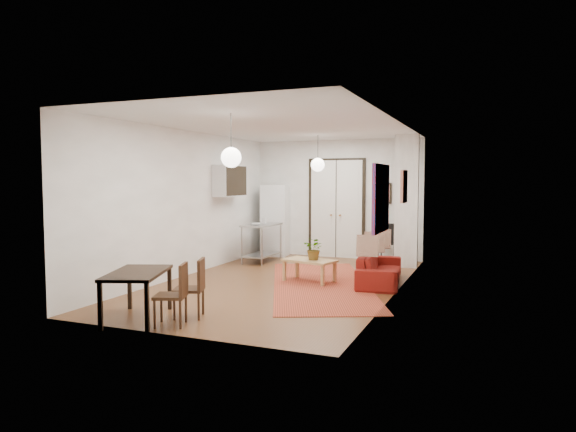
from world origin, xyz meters
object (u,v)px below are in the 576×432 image
at_px(dining_chair_near, 192,283).
at_px(dining_chair_far, 174,289).
at_px(fridge, 275,220).
at_px(black_side_chair, 388,239).
at_px(kitchen_counter, 262,238).
at_px(dining_table, 137,277).
at_px(coffee_table, 309,262).
at_px(sofa, 380,269).

distance_m(dining_chair_near, dining_chair_far, 0.44).
height_order(fridge, black_side_chair, fridge).
height_order(kitchen_counter, dining_chair_near, kitchen_counter).
bearing_deg(dining_table, black_side_chair, 70.42).
xyz_separation_m(coffee_table, fridge, (-1.94, 2.88, 0.53)).
relative_size(dining_table, black_side_chair, 1.47).
bearing_deg(kitchen_counter, dining_chair_near, -76.53).
height_order(coffee_table, dining_chair_near, dining_chair_near).
bearing_deg(dining_table, kitchen_counter, 95.53).
distance_m(sofa, dining_chair_far, 4.22).
distance_m(fridge, dining_chair_far, 6.35).
bearing_deg(dining_chair_near, sofa, 128.60).
xyz_separation_m(coffee_table, kitchen_counter, (-1.83, 1.82, 0.20)).
bearing_deg(dining_chair_far, sofa, 131.67).
bearing_deg(kitchen_counter, dining_chair_far, -77.61).
height_order(coffee_table, fridge, fridge).
height_order(fridge, dining_table, fridge).
xyz_separation_m(kitchen_counter, black_side_chair, (2.74, 1.16, -0.03)).
bearing_deg(coffee_table, fridge, 123.89).
height_order(fridge, dining_chair_far, fridge).
distance_m(kitchen_counter, dining_chair_far, 5.27).
xyz_separation_m(kitchen_counter, fridge, (-0.11, 1.07, 0.33)).
xyz_separation_m(kitchen_counter, dining_chair_far, (1.10, -5.15, -0.10)).
xyz_separation_m(dining_table, black_side_chair, (2.24, 6.30, -0.05)).
xyz_separation_m(dining_chair_near, black_side_chair, (1.64, 5.87, 0.07)).
height_order(coffee_table, black_side_chair, black_side_chair).
bearing_deg(dining_chair_far, black_side_chair, 145.06).
distance_m(sofa, dining_table, 4.53).
bearing_deg(dining_chair_near, dining_table, -74.74).
distance_m(sofa, dining_chair_near, 3.84).
bearing_deg(dining_table, dining_chair_near, 35.62).
bearing_deg(fridge, black_side_chair, -6.23).
bearing_deg(coffee_table, sofa, 17.25).
height_order(kitchen_counter, dining_chair_far, kitchen_counter).
relative_size(coffee_table, dining_chair_far, 1.28).
bearing_deg(dining_chair_far, coffee_table, 147.34).
xyz_separation_m(sofa, fridge, (-3.19, 2.50, 0.62)).
relative_size(sofa, dining_table, 1.37).
bearing_deg(coffee_table, dining_chair_far, -102.30).
relative_size(fridge, dining_chair_near, 2.17).
height_order(sofa, dining_chair_far, dining_chair_far).
height_order(dining_table, dining_chair_near, dining_chair_near).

